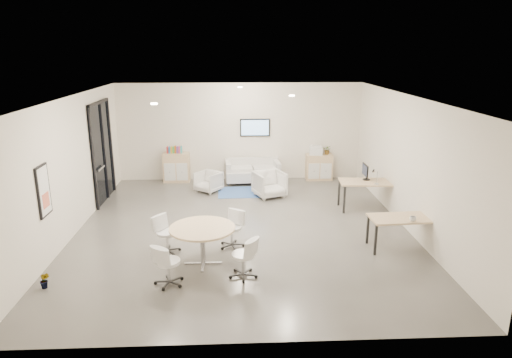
{
  "coord_description": "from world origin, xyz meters",
  "views": [
    {
      "loc": [
        -0.17,
        -10.4,
        4.27
      ],
      "look_at": [
        0.34,
        0.4,
        1.16
      ],
      "focal_mm": 32.0,
      "sensor_mm": 36.0,
      "label": 1
    }
  ],
  "objects_px": {
    "loveseat": "(252,172)",
    "armchair_left": "(208,181)",
    "round_table": "(202,231)",
    "desk_rear": "(368,184)",
    "armchair_right": "(270,183)",
    "sideboard_right": "(319,167)",
    "desk_front": "(402,220)",
    "sideboard_left": "(177,167)"
  },
  "relations": [
    {
      "from": "armchair_left",
      "to": "armchair_right",
      "type": "distance_m",
      "value": 1.94
    },
    {
      "from": "desk_front",
      "to": "round_table",
      "type": "height_order",
      "value": "round_table"
    },
    {
      "from": "desk_rear",
      "to": "round_table",
      "type": "height_order",
      "value": "round_table"
    },
    {
      "from": "desk_rear",
      "to": "desk_front",
      "type": "height_order",
      "value": "desk_rear"
    },
    {
      "from": "sideboard_left",
      "to": "loveseat",
      "type": "bearing_deg",
      "value": -4.48
    },
    {
      "from": "armchair_right",
      "to": "sideboard_left",
      "type": "bearing_deg",
      "value": 128.29
    },
    {
      "from": "sideboard_right",
      "to": "desk_rear",
      "type": "distance_m",
      "value": 3.06
    },
    {
      "from": "desk_front",
      "to": "round_table",
      "type": "xyz_separation_m",
      "value": [
        -4.3,
        -0.56,
        0.07
      ]
    },
    {
      "from": "desk_rear",
      "to": "desk_front",
      "type": "xyz_separation_m",
      "value": [
        0.02,
        -2.59,
        -0.05
      ]
    },
    {
      "from": "loveseat",
      "to": "round_table",
      "type": "bearing_deg",
      "value": -106.0
    },
    {
      "from": "sideboard_left",
      "to": "desk_front",
      "type": "bearing_deg",
      "value": -44.89
    },
    {
      "from": "loveseat",
      "to": "sideboard_right",
      "type": "bearing_deg",
      "value": 1.24
    },
    {
      "from": "sideboard_left",
      "to": "armchair_right",
      "type": "distance_m",
      "value": 3.42
    },
    {
      "from": "sideboard_left",
      "to": "armchair_right",
      "type": "relative_size",
      "value": 1.14
    },
    {
      "from": "sideboard_right",
      "to": "desk_front",
      "type": "xyz_separation_m",
      "value": [
        0.81,
        -5.54,
        0.22
      ]
    },
    {
      "from": "armchair_left",
      "to": "loveseat",
      "type": "bearing_deg",
      "value": 70.68
    },
    {
      "from": "sideboard_right",
      "to": "armchair_left",
      "type": "height_order",
      "value": "sideboard_right"
    },
    {
      "from": "round_table",
      "to": "armchair_left",
      "type": "bearing_deg",
      "value": 91.73
    },
    {
      "from": "sideboard_left",
      "to": "loveseat",
      "type": "xyz_separation_m",
      "value": [
        2.5,
        -0.2,
        -0.12
      ]
    },
    {
      "from": "sideboard_right",
      "to": "loveseat",
      "type": "bearing_deg",
      "value": -174.7
    },
    {
      "from": "sideboard_right",
      "to": "loveseat",
      "type": "height_order",
      "value": "sideboard_right"
    },
    {
      "from": "armchair_right",
      "to": "round_table",
      "type": "bearing_deg",
      "value": -132.45
    },
    {
      "from": "armchair_left",
      "to": "sideboard_left",
      "type": "bearing_deg",
      "value": 170.17
    },
    {
      "from": "loveseat",
      "to": "armchair_left",
      "type": "height_order",
      "value": "loveseat"
    },
    {
      "from": "armchair_left",
      "to": "desk_front",
      "type": "distance_m",
      "value": 6.25
    },
    {
      "from": "loveseat",
      "to": "armchair_right",
      "type": "xyz_separation_m",
      "value": [
        0.45,
        -1.54,
        0.06
      ]
    },
    {
      "from": "desk_rear",
      "to": "round_table",
      "type": "xyz_separation_m",
      "value": [
        -4.28,
        -3.15,
        0.02
      ]
    },
    {
      "from": "sideboard_right",
      "to": "loveseat",
      "type": "xyz_separation_m",
      "value": [
        -2.24,
        -0.21,
        -0.08
      ]
    },
    {
      "from": "desk_rear",
      "to": "desk_front",
      "type": "distance_m",
      "value": 2.59
    },
    {
      "from": "armchair_right",
      "to": "round_table",
      "type": "relative_size",
      "value": 0.63
    },
    {
      "from": "armchair_right",
      "to": "armchair_left",
      "type": "bearing_deg",
      "value": 141.12
    },
    {
      "from": "sideboard_left",
      "to": "armchair_left",
      "type": "height_order",
      "value": "sideboard_left"
    },
    {
      "from": "loveseat",
      "to": "round_table",
      "type": "distance_m",
      "value": 6.03
    },
    {
      "from": "sideboard_right",
      "to": "sideboard_left",
      "type": "bearing_deg",
      "value": -179.86
    },
    {
      "from": "loveseat",
      "to": "desk_rear",
      "type": "bearing_deg",
      "value": -46.17
    },
    {
      "from": "round_table",
      "to": "desk_front",
      "type": "bearing_deg",
      "value": 7.44
    },
    {
      "from": "loveseat",
      "to": "desk_front",
      "type": "relative_size",
      "value": 1.26
    },
    {
      "from": "sideboard_left",
      "to": "armchair_left",
      "type": "xyz_separation_m",
      "value": [
        1.1,
        -1.15,
        -0.14
      ]
    },
    {
      "from": "loveseat",
      "to": "armchair_left",
      "type": "distance_m",
      "value": 1.69
    },
    {
      "from": "armchair_right",
      "to": "desk_front",
      "type": "relative_size",
      "value": 0.59
    },
    {
      "from": "armchair_right",
      "to": "round_table",
      "type": "height_order",
      "value": "armchair_right"
    },
    {
      "from": "sideboard_left",
      "to": "sideboard_right",
      "type": "xyz_separation_m",
      "value": [
        4.74,
        0.01,
        -0.05
      ]
    }
  ]
}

